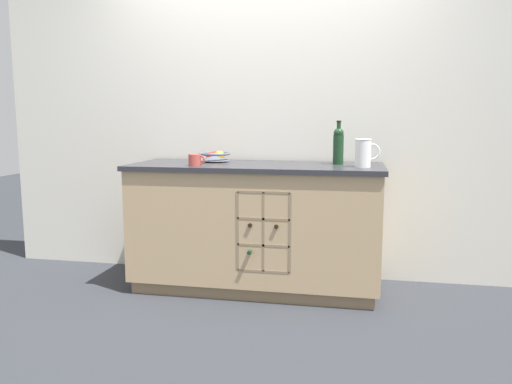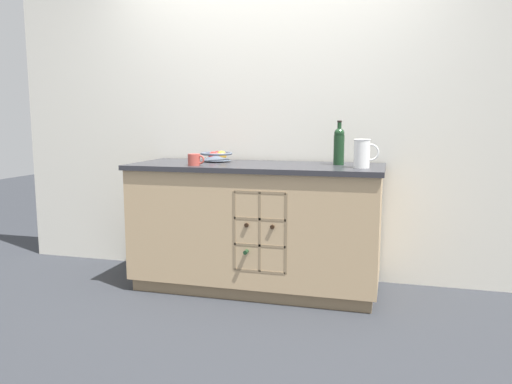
% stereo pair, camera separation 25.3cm
% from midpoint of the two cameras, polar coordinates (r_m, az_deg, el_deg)
% --- Properties ---
extents(ground_plane, '(14.00, 14.00, 0.00)m').
position_cam_midpoint_polar(ground_plane, '(3.79, 1.94, -10.84)').
color(ground_plane, '#2D3035').
extents(back_wall, '(4.40, 0.06, 2.55)m').
position_cam_midpoint_polar(back_wall, '(3.97, 3.38, 8.74)').
color(back_wall, silver).
rests_on(back_wall, ground_plane).
extents(kitchen_island, '(1.81, 0.73, 0.92)m').
position_cam_midpoint_polar(kitchen_island, '(3.66, 1.99, -3.92)').
color(kitchen_island, '#8B7354').
rests_on(kitchen_island, ground_plane).
extents(fruit_bowl, '(0.24, 0.24, 0.08)m').
position_cam_midpoint_polar(fruit_bowl, '(3.82, -2.62, 4.15)').
color(fruit_bowl, '#4C5666').
rests_on(fruit_bowl, kitchen_island).
extents(white_pitcher, '(0.17, 0.11, 0.19)m').
position_cam_midpoint_polar(white_pitcher, '(3.40, 14.16, 4.35)').
color(white_pitcher, white).
rests_on(white_pitcher, kitchen_island).
extents(ceramic_mug, '(0.12, 0.09, 0.08)m').
position_cam_midpoint_polar(ceramic_mug, '(3.50, -5.00, 3.70)').
color(ceramic_mug, '#B7473D').
rests_on(ceramic_mug, kitchen_island).
extents(standing_wine_bottle, '(0.08, 0.08, 0.31)m').
position_cam_midpoint_polar(standing_wine_bottle, '(3.60, 11.47, 5.27)').
color(standing_wine_bottle, '#19381E').
rests_on(standing_wine_bottle, kitchen_island).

